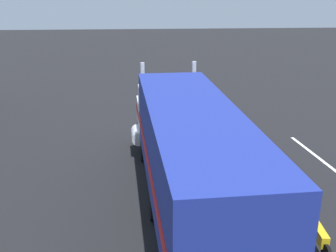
# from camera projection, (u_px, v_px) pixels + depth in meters

# --- Properties ---
(ground_plane) EXTENTS (120.00, 120.00, 0.00)m
(ground_plane) POSITION_uv_depth(u_px,v_px,m) (170.00, 143.00, 20.70)
(ground_plane) COLOR black
(lane_stripe_near) EXTENTS (4.40, 0.24, 0.01)m
(lane_stripe_near) POSITION_uv_depth(u_px,v_px,m) (237.00, 140.00, 21.03)
(lane_stripe_near) COLOR silver
(lane_stripe_near) RESTS_ON ground_plane
(lane_stripe_mid) EXTENTS (4.40, 0.54, 0.01)m
(lane_stripe_mid) POSITION_uv_depth(u_px,v_px,m) (313.00, 153.00, 19.34)
(lane_stripe_mid) COLOR silver
(lane_stripe_mid) RESTS_ON ground_plane
(semi_truck) EXTENTS (14.27, 3.52, 4.50)m
(semi_truck) POSITION_uv_depth(u_px,v_px,m) (186.00, 147.00, 13.35)
(semi_truck) COLOR silver
(semi_truck) RESTS_ON ground_plane
(person_bystander) EXTENTS (0.38, 0.48, 1.63)m
(person_bystander) POSITION_uv_depth(u_px,v_px,m) (248.00, 171.00, 15.37)
(person_bystander) COLOR black
(person_bystander) RESTS_ON ground_plane
(motorcycle) EXTENTS (2.11, 0.33, 1.12)m
(motorcycle) POSITION_uv_depth(u_px,v_px,m) (318.00, 237.00, 12.07)
(motorcycle) COLOR black
(motorcycle) RESTS_ON ground_plane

